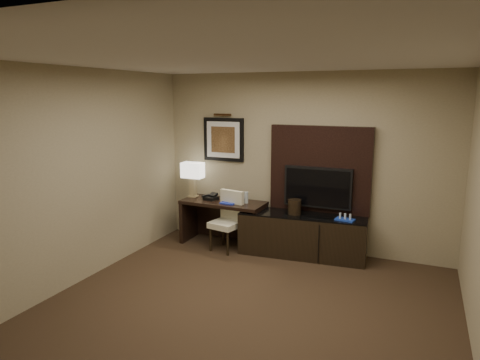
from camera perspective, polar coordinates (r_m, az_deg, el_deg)
The scene contains 19 objects.
floor at distance 4.76m, azimuth -0.65°, elevation -18.50°, with size 4.50×5.00×0.01m, color #312216.
ceiling at distance 4.15m, azimuth -0.74°, elevation 15.98°, with size 4.50×5.00×0.01m, color silver.
wall_back at distance 6.58m, azimuth 8.20°, elevation 2.32°, with size 4.50×0.01×2.70m, color #988B67.
wall_front at distance 2.34m, azimuth -27.48°, elevation -15.63°, with size 4.50×0.01×2.70m, color #988B67.
wall_left at distance 5.54m, azimuth -22.46°, elevation -0.09°, with size 0.01×5.00×2.70m, color #988B67.
desk at distance 6.87m, azimuth -2.22°, elevation -5.70°, with size 1.33×0.57×0.71m, color black.
credenza at distance 6.46m, azimuth 8.28°, elevation -7.29°, with size 1.85×0.51×0.64m, color black.
tv_wall_panel at distance 6.46m, azimuth 10.61°, elevation 1.36°, with size 1.50×0.12×1.30m, color black.
tv at distance 6.41m, azimuth 10.33°, elevation -0.98°, with size 1.00×0.08×0.60m, color black.
artwork at distance 6.96m, azimuth -2.19°, elevation 5.41°, with size 0.70×0.04×0.70m, color black.
picture_light at distance 6.90m, azimuth -2.35°, elevation 8.69°, with size 0.04×0.04×0.30m, color #442B15.
desk_chair at distance 6.58m, azimuth -1.97°, elevation -5.86°, with size 0.41×0.47×0.85m, color #EDEBC6, non-canonical shape.
table_lamp at distance 7.04m, azimuth -6.31°, elevation 0.06°, with size 0.35×0.20×0.58m, color tan, non-canonical shape.
desk_phone at distance 6.87m, azimuth -3.91°, elevation -2.22°, with size 0.20×0.18×0.10m, color black, non-canonical shape.
blue_folder at distance 6.68m, azimuth -1.29°, elevation -2.94°, with size 0.23×0.30×0.02m, color #192BA5.
book at distance 6.70m, azimuth -1.70°, elevation -2.09°, with size 0.15×0.02×0.20m, color tan.
water_bottle at distance 6.62m, azimuth 0.84°, elevation -2.36°, with size 0.06×0.06×0.18m, color #ADBCC4.
ice_bucket at distance 6.34m, azimuth 7.29°, elevation -3.57°, with size 0.20×0.20×0.22m, color black.
minibar_tray at distance 6.18m, azimuth 13.84°, elevation -4.82°, with size 0.26×0.16×0.09m, color #1A3AAB, non-canonical shape.
Camera 1 is at (1.68, -3.78, 2.36)m, focal length 32.00 mm.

